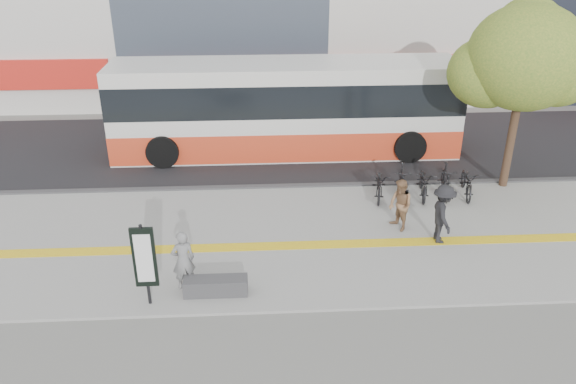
{
  "coord_description": "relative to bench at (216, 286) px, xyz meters",
  "views": [
    {
      "loc": [
        -1.45,
        -12.95,
        8.59
      ],
      "look_at": [
        -0.6,
        2.0,
        1.32
      ],
      "focal_mm": 35.15,
      "sensor_mm": 36.0,
      "label": 1
    }
  ],
  "objects": [
    {
      "name": "seated_woman",
      "position": [
        -0.8,
        0.34,
        0.58
      ],
      "size": [
        0.68,
        0.54,
        1.61
      ],
      "primitive_type": "imported",
      "rotation": [
        0.0,
        0.0,
        3.44
      ],
      "color": "black",
      "rests_on": "sidewalk"
    },
    {
      "name": "pedestrian_dark",
      "position": [
        6.39,
        2.22,
        0.67
      ],
      "size": [
        0.69,
        1.17,
        1.79
      ],
      "primitive_type": "imported",
      "rotation": [
        0.0,
        0.0,
        1.55
      ],
      "color": "black",
      "rests_on": "sidewalk"
    },
    {
      "name": "bus",
      "position": [
        2.27,
        9.7,
        1.45
      ],
      "size": [
        13.54,
        3.21,
        3.61
      ],
      "color": "silver",
      "rests_on": "street"
    },
    {
      "name": "curb",
      "position": [
        2.6,
        6.2,
        -0.23
      ],
      "size": [
        40.0,
        0.25,
        0.14
      ],
      "primitive_type": "cube",
      "color": "#39393C",
      "rests_on": "ground"
    },
    {
      "name": "ground",
      "position": [
        2.6,
        1.2,
        -0.3
      ],
      "size": [
        120.0,
        120.0,
        0.0
      ],
      "primitive_type": "plane",
      "color": "slate",
      "rests_on": "ground"
    },
    {
      "name": "pedestrian_tan",
      "position": [
        5.35,
        3.01,
        0.58
      ],
      "size": [
        0.87,
        0.96,
        1.61
      ],
      "primitive_type": "imported",
      "rotation": [
        0.0,
        0.0,
        -1.17
      ],
      "color": "#876243",
      "rests_on": "sidewalk"
    },
    {
      "name": "signboard",
      "position": [
        -1.6,
        -0.31,
        1.06
      ],
      "size": [
        0.55,
        0.1,
        2.2
      ],
      "color": "black",
      "rests_on": "sidewalk"
    },
    {
      "name": "street_tree",
      "position": [
        9.78,
        6.02,
        4.21
      ],
      "size": [
        4.4,
        3.8,
        6.31
      ],
      "color": "#382519",
      "rests_on": "sidewalk"
    },
    {
      "name": "bicycle_row",
      "position": [
        6.7,
        5.2,
        0.29
      ],
      "size": [
        4.01,
        1.99,
        1.11
      ],
      "color": "black",
      "rests_on": "sidewalk"
    },
    {
      "name": "bench",
      "position": [
        0.0,
        0.0,
        0.0
      ],
      "size": [
        1.6,
        0.45,
        0.45
      ],
      "primitive_type": "cube",
      "color": "#39393C",
      "rests_on": "sidewalk"
    },
    {
      "name": "street",
      "position": [
        2.6,
        10.2,
        -0.28
      ],
      "size": [
        40.0,
        8.0,
        0.06
      ],
      "primitive_type": "cube",
      "color": "black",
      "rests_on": "ground"
    },
    {
      "name": "tactile_strip",
      "position": [
        2.6,
        2.2,
        -0.22
      ],
      "size": [
        40.0,
        0.45,
        0.01
      ],
      "primitive_type": "cube",
      "color": "yellow",
      "rests_on": "sidewalk"
    },
    {
      "name": "sidewalk",
      "position": [
        2.6,
        2.7,
        -0.27
      ],
      "size": [
        40.0,
        7.0,
        0.08
      ],
      "primitive_type": "cube",
      "color": "gray",
      "rests_on": "ground"
    }
  ]
}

